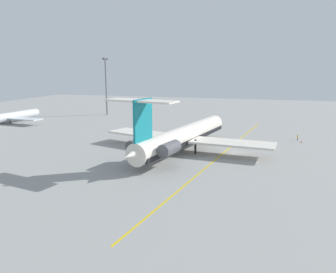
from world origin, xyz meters
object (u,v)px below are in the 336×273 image
object	(u,v)px
main_jetliner	(182,136)
safety_cone_nose	(301,142)
ground_crew_near_tail	(139,128)
light_mast	(106,84)
ground_crew_near_nose	(298,137)
airliner_mid_left	(11,116)

from	to	relation	value
main_jetliner	safety_cone_nose	world-z (taller)	main_jetliner
main_jetliner	ground_crew_near_tail	distance (m)	29.57
safety_cone_nose	light_mast	world-z (taller)	light_mast
main_jetliner	ground_crew_near_nose	world-z (taller)	main_jetliner
ground_crew_near_nose	ground_crew_near_tail	size ratio (longest dim) A/B	1.00
main_jetliner	light_mast	distance (m)	72.01
main_jetliner	ground_crew_near_nose	distance (m)	34.95
safety_cone_nose	airliner_mid_left	bearing A→B (deg)	86.55
safety_cone_nose	light_mast	size ratio (longest dim) A/B	0.02
airliner_mid_left	ground_crew_near_nose	size ratio (longest dim) A/B	15.66
ground_crew_near_tail	safety_cone_nose	bearing A→B (deg)	-56.97
safety_cone_nose	main_jetliner	bearing A→B (deg)	123.27
airliner_mid_left	safety_cone_nose	xyz separation A→B (m)	(-5.91, -98.07, -2.14)
ground_crew_near_tail	safety_cone_nose	distance (m)	48.00
airliner_mid_left	ground_crew_near_tail	world-z (taller)	airliner_mid_left
light_mast	airliner_mid_left	bearing A→B (deg)	141.94
airliner_mid_left	main_jetliner	bearing A→B (deg)	-102.71
airliner_mid_left	safety_cone_nose	world-z (taller)	airliner_mid_left
main_jetliner	ground_crew_near_tail	size ratio (longest dim) A/B	27.37
ground_crew_near_tail	light_mast	xyz separation A→B (m)	(32.36, 26.74, 11.96)
main_jetliner	light_mast	world-z (taller)	light_mast
ground_crew_near_nose	main_jetliner	bearing A→B (deg)	60.08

